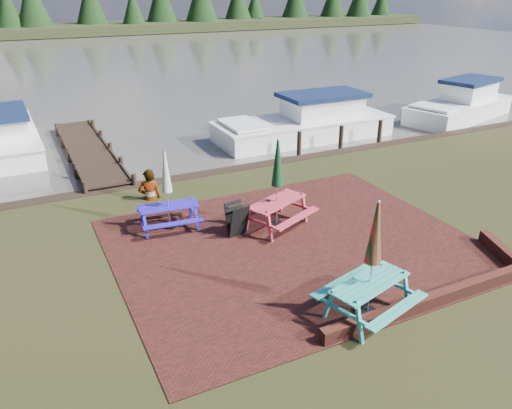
{
  "coord_description": "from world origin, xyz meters",
  "views": [
    {
      "loc": [
        -5.91,
        -8.79,
        6.22
      ],
      "look_at": [
        -0.73,
        1.75,
        1.0
      ],
      "focal_mm": 35.0,
      "sensor_mm": 36.0,
      "label": 1
    }
  ],
  "objects": [
    {
      "name": "picnic_table_red",
      "position": [
        0.12,
        2.19,
        0.88
      ],
      "size": [
        2.3,
        2.2,
        2.51
      ],
      "rotation": [
        0.0,
        0.0,
        0.41
      ],
      "color": "#C53245",
      "rests_on": "ground"
    },
    {
      "name": "chalkboard",
      "position": [
        -1.08,
        2.18,
        0.46
      ],
      "size": [
        0.59,
        0.62,
        0.9
      ],
      "rotation": [
        0.0,
        0.0,
        0.19
      ],
      "color": "black",
      "rests_on": "ground"
    },
    {
      "name": "water",
      "position": [
        0.0,
        37.0,
        0.0
      ],
      "size": [
        120.0,
        60.0,
        0.02
      ],
      "primitive_type": "cube",
      "color": "#44413A",
      "rests_on": "ground"
    },
    {
      "name": "picnic_table_teal",
      "position": [
        -0.13,
        -2.2,
        0.88
      ],
      "size": [
        2.17,
        2.03,
        2.51
      ],
      "rotation": [
        0.0,
        0.0,
        0.27
      ],
      "color": "teal",
      "rests_on": "ground"
    },
    {
      "name": "boat_near",
      "position": [
        5.76,
        9.78,
        0.45
      ],
      "size": [
        8.04,
        2.83,
        2.17
      ],
      "rotation": [
        0.0,
        0.0,
        1.57
      ],
      "color": "white",
      "rests_on": "ground"
    },
    {
      "name": "boat_jetty",
      "position": [
        -6.41,
        13.61,
        0.41
      ],
      "size": [
        2.57,
        7.1,
        2.04
      ],
      "rotation": [
        0.0,
        0.0,
        0.02
      ],
      "color": "white",
      "rests_on": "ground"
    },
    {
      "name": "brick_wall",
      "position": [
        2.15,
        -2.42,
        0.15
      ],
      "size": [
        6.21,
        1.79,
        0.3
      ],
      "color": "#4C1E16",
      "rests_on": "ground"
    },
    {
      "name": "paving",
      "position": [
        0.0,
        1.0,
        0.01
      ],
      "size": [
        9.0,
        7.5,
        0.02
      ],
      "primitive_type": "cube",
      "color": "#331510",
      "rests_on": "ground"
    },
    {
      "name": "boat_far",
      "position": [
        14.74,
        9.37,
        0.44
      ],
      "size": [
        7.29,
        4.22,
        2.15
      ],
      "rotation": [
        0.0,
        0.0,
        1.85
      ],
      "color": "white",
      "rests_on": "ground"
    },
    {
      "name": "jetty",
      "position": [
        -3.5,
        11.28,
        0.11
      ],
      "size": [
        1.76,
        9.08,
        1.0
      ],
      "color": "black",
      "rests_on": "ground"
    },
    {
      "name": "person",
      "position": [
        -2.54,
        5.61,
        0.98
      ],
      "size": [
        0.79,
        0.59,
        1.96
      ],
      "primitive_type": "imported",
      "rotation": [
        0.0,
        0.0,
        2.96
      ],
      "color": "gray",
      "rests_on": "ground"
    },
    {
      "name": "picnic_table_blue",
      "position": [
        -2.59,
        3.4,
        0.78
      ],
      "size": [
        1.75,
        1.59,
        2.23
      ],
      "rotation": [
        0.0,
        0.0,
        -0.11
      ],
      "color": "#2819C0",
      "rests_on": "ground"
    },
    {
      "name": "ground",
      "position": [
        0.0,
        0.0,
        0.0
      ],
      "size": [
        120.0,
        120.0,
        0.0
      ],
      "primitive_type": "plane",
      "color": "black",
      "rests_on": "ground"
    },
    {
      "name": "far_treeline",
      "position": [
        0.0,
        66.0,
        3.28
      ],
      "size": [
        120.0,
        10.0,
        8.1
      ],
      "color": "black",
      "rests_on": "ground"
    }
  ]
}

